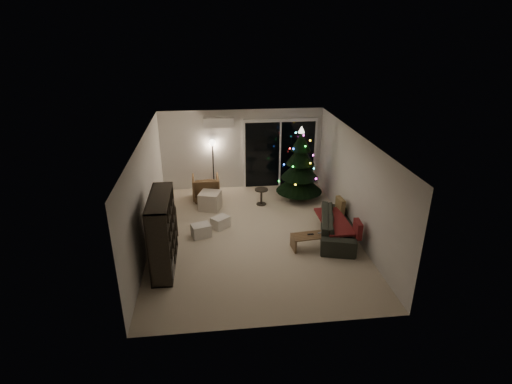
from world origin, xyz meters
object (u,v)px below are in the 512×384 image
(armchair, at_px, (206,188))
(christmas_tree, at_px, (300,164))
(sofa, at_px, (338,226))
(media_cabinet, at_px, (163,212))
(coffee_table, at_px, (316,241))
(bookshelf, at_px, (153,233))

(armchair, relative_size, christmas_tree, 0.36)
(sofa, distance_m, christmas_tree, 2.58)
(media_cabinet, height_order, sofa, media_cabinet)
(media_cabinet, xyz_separation_m, coffee_table, (3.65, -1.51, -0.22))
(media_cabinet, bearing_deg, sofa, -27.60)
(coffee_table, relative_size, christmas_tree, 0.52)
(media_cabinet, height_order, coffee_table, media_cabinet)
(coffee_table, height_order, christmas_tree, christmas_tree)
(bookshelf, xyz_separation_m, coffee_table, (3.65, 0.34, -0.64))
(bookshelf, height_order, christmas_tree, christmas_tree)
(bookshelf, distance_m, christmas_tree, 5.03)
(sofa, height_order, coffee_table, sofa)
(armchair, bearing_deg, media_cabinet, 54.88)
(christmas_tree, bearing_deg, media_cabinet, -160.38)
(media_cabinet, xyz_separation_m, sofa, (4.30, -1.04, -0.10))
(bookshelf, xyz_separation_m, christmas_tree, (3.86, 3.22, 0.29))
(bookshelf, relative_size, christmas_tree, 0.74)
(bookshelf, xyz_separation_m, armchair, (1.09, 3.51, -0.45))
(sofa, bearing_deg, coffee_table, 141.35)
(bookshelf, height_order, sofa, bookshelf)
(sofa, bearing_deg, armchair, 65.46)
(bookshelf, distance_m, coffee_table, 3.72)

